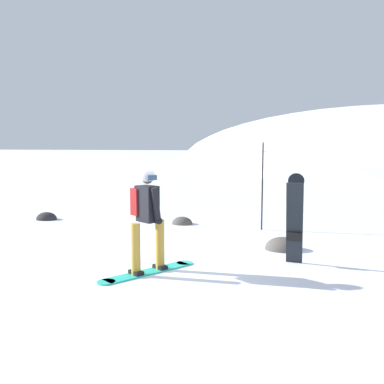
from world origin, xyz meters
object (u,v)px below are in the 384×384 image
object	(u,v)px
snowboarder_main	(147,217)
rock_small	(283,249)
spare_snowboard	(295,219)
rock_dark	(182,224)
rock_mid	(47,219)
piste_marker_near	(262,180)

from	to	relation	value
snowboarder_main	rock_small	distance (m)	3.10
spare_snowboard	rock_dark	bearing A→B (deg)	133.33
snowboarder_main	rock_mid	size ratio (longest dim) A/B	2.90
snowboarder_main	rock_small	bearing A→B (deg)	46.73
piste_marker_near	rock_dark	xyz separation A→B (m)	(-2.10, 0.21, -1.24)
spare_snowboard	rock_small	world-z (taller)	spare_snowboard
snowboarder_main	rock_mid	world-z (taller)	snowboarder_main
spare_snowboard	piste_marker_near	distance (m)	3.12
rock_mid	rock_small	world-z (taller)	rock_small
rock_dark	rock_small	size ratio (longest dim) A/B	0.78
rock_dark	rock_small	bearing A→B (deg)	-37.29
snowboarder_main	rock_dark	bearing A→B (deg)	99.46
piste_marker_near	rock_small	world-z (taller)	piste_marker_near
snowboarder_main	piste_marker_near	world-z (taller)	piste_marker_near
snowboarder_main	spare_snowboard	size ratio (longest dim) A/B	1.08
piste_marker_near	rock_small	distance (m)	2.33
spare_snowboard	rock_mid	size ratio (longest dim) A/B	2.70
spare_snowboard	piste_marker_near	bearing A→B (deg)	106.70
rock_dark	rock_mid	size ratio (longest dim) A/B	0.94
snowboarder_main	rock_small	size ratio (longest dim) A/B	2.41
rock_dark	rock_mid	distance (m)	3.86
snowboarder_main	piste_marker_near	distance (m)	4.28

